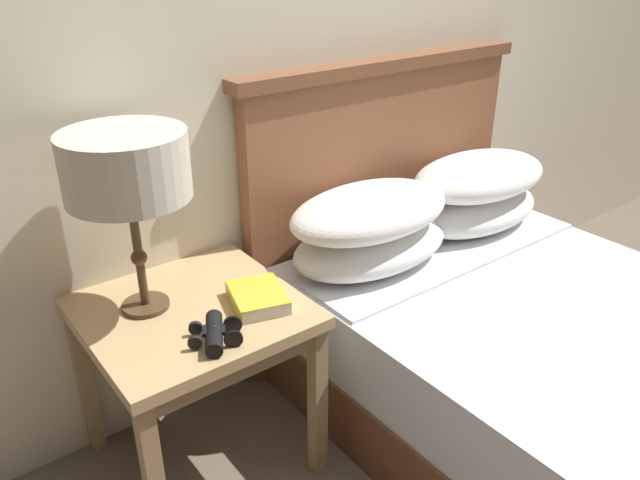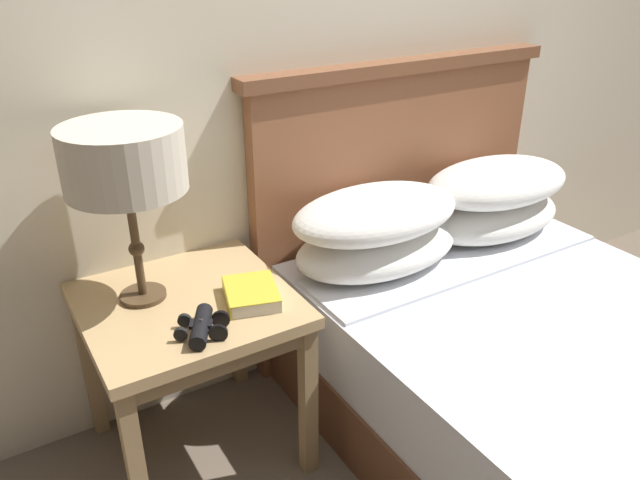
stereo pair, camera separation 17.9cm
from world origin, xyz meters
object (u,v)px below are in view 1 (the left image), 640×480
nightstand (192,329)px  book_on_nightstand (257,298)px  binoculars_pair (215,333)px  bed (552,359)px  table_lamp (126,169)px

nightstand → book_on_nightstand: book_on_nightstand is taller
book_on_nightstand → binoculars_pair: binoculars_pair is taller
bed → nightstand: bearing=148.3°
binoculars_pair → bed: bearing=-22.1°
nightstand → table_lamp: bearing=145.1°
bed → table_lamp: bed is taller
nightstand → binoculars_pair: binoculars_pair is taller
bed → table_lamp: (-1.03, 0.65, 0.67)m
nightstand → table_lamp: 0.50m
nightstand → bed: size_ratio=0.30×
bed → table_lamp: bearing=147.9°
bed → table_lamp: size_ratio=3.84×
nightstand → bed: bed is taller
book_on_nightstand → binoculars_pair: 0.20m
bed → binoculars_pair: size_ratio=12.00×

